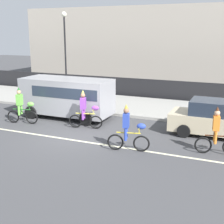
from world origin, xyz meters
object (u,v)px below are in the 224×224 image
parade_cyclist_lime (22,108)px  parade_cyclist_orange (219,134)px  parade_cyclist_cobalt (129,131)px  parked_car_beige (215,119)px  parked_van_grey (68,95)px  street_lamp_post (65,42)px  parade_cyclist_purple (86,112)px

parade_cyclist_lime → parade_cyclist_orange: size_ratio=1.00×
parade_cyclist_cobalt → parade_cyclist_orange: size_ratio=1.00×
parade_cyclist_lime → parked_car_beige: (9.40, 1.92, -0.06)m
parade_cyclist_cobalt → parked_car_beige: bearing=48.8°
parade_cyclist_orange → parked_van_grey: bearing=163.5°
parade_cyclist_lime → parade_cyclist_cobalt: (6.43, -1.46, 0.00)m
parade_cyclist_cobalt → street_lamp_post: bearing=133.7°
parade_cyclist_cobalt → parade_cyclist_orange: (3.31, 1.01, 0.00)m
parked_van_grey → parade_cyclist_purple: bearing=-37.6°
street_lamp_post → parade_cyclist_lime: bearing=-77.8°
parade_cyclist_purple → parked_van_grey: (-1.84, 1.41, 0.44)m
parade_cyclist_purple → parade_cyclist_orange: same height
parade_cyclist_purple → parade_cyclist_cobalt: (3.00, -2.00, 0.00)m
parade_cyclist_cobalt → parked_car_beige: (2.96, 3.38, -0.06)m
parade_cyclist_lime → parked_car_beige: size_ratio=0.47×
parade_cyclist_purple → parade_cyclist_orange: (6.31, -0.99, 0.00)m
parade_cyclist_orange → parked_van_grey: 8.50m
parade_cyclist_orange → street_lamp_post: size_ratio=0.33×
street_lamp_post → parade_cyclist_orange: bearing=-33.0°
parked_van_grey → parked_car_beige: (7.80, -0.03, -0.50)m
parade_cyclist_lime → street_lamp_post: bearing=102.2°
parked_car_beige → parade_cyclist_purple: bearing=-167.0°
parade_cyclist_lime → parked_van_grey: parked_van_grey is taller
parade_cyclist_lime → parked_van_grey: (1.59, 1.95, 0.44)m
parked_car_beige → parked_van_grey: bearing=179.8°
parade_cyclist_purple → parked_van_grey: bearing=142.4°
parade_cyclist_lime → street_lamp_post: (-1.48, 6.82, 3.15)m
parked_van_grey → parade_cyclist_lime: bearing=-129.2°
parked_car_beige → parade_cyclist_orange: bearing=-81.8°
parade_cyclist_purple → street_lamp_post: street_lamp_post is taller
parade_cyclist_purple → parked_car_beige: parade_cyclist_purple is taller
parade_cyclist_lime → parked_van_grey: bearing=50.8°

